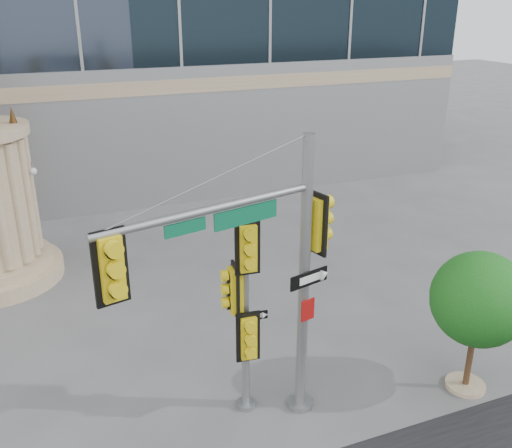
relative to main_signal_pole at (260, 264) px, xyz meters
name	(u,v)px	position (x,y,z in m)	size (l,w,h in m)	color
ground	(267,399)	(0.51, 0.76, -3.91)	(120.00, 120.00, 0.00)	#545456
main_signal_pole	(260,264)	(0.00, 0.00, 0.00)	(4.82, 1.57, 6.31)	slate
secondary_signal_pole	(244,302)	(-0.11, 0.62, -1.14)	(0.81, 0.65, 4.72)	slate
street_tree	(480,302)	(5.12, -0.59, -1.62)	(2.23, 2.18, 3.48)	tan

